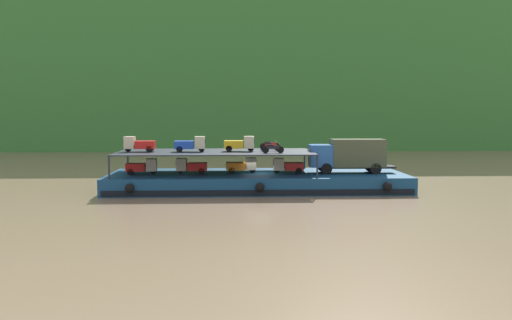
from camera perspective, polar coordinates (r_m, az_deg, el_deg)
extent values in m
plane|color=#7F664C|center=(48.08, 0.13, -3.21)|extent=(400.00, 400.00, 0.00)
cube|color=#387533|center=(107.33, -1.38, 11.64)|extent=(141.48, 25.52, 38.18)
cube|color=navy|center=(47.98, 0.13, -2.32)|extent=(26.73, 8.80, 1.50)
cube|color=black|center=(43.67, 0.41, -3.60)|extent=(26.19, 0.06, 0.50)
sphere|color=black|center=(44.14, -13.59, -2.99)|extent=(0.76, 0.76, 0.76)
sphere|color=black|center=(43.39, 0.42, -2.99)|extent=(0.76, 0.76, 0.76)
sphere|color=black|center=(45.22, 14.10, -2.81)|extent=(0.76, 0.76, 0.76)
cube|color=#285BA3|center=(48.11, 7.02, 0.48)|extent=(2.04, 2.22, 2.00)
cube|color=#192833|center=(47.94, 5.81, 0.89)|extent=(0.09, 1.84, 0.60)
cube|color=#474C33|center=(48.72, 10.98, 0.77)|extent=(4.84, 2.38, 2.50)
cube|color=black|center=(48.83, 10.96, -0.75)|extent=(6.82, 1.49, 0.20)
cylinder|color=black|center=(49.27, 7.29, -0.70)|extent=(1.00, 0.30, 1.00)
cylinder|color=black|center=(47.28, 7.67, -0.95)|extent=(1.00, 0.30, 1.00)
cylinder|color=black|center=(50.15, 12.31, -0.68)|extent=(1.00, 0.30, 1.00)
cylinder|color=black|center=(48.20, 12.89, -0.92)|extent=(1.00, 0.30, 1.00)
cylinder|color=#232833|center=(52.12, 5.30, 0.19)|extent=(0.16, 0.16, 2.00)
cylinder|color=#232833|center=(44.41, 6.68, -0.69)|extent=(0.16, 0.16, 2.00)
cylinder|color=#232833|center=(52.64, -13.78, 0.11)|extent=(0.16, 0.16, 2.00)
cylinder|color=#232833|center=(45.01, -15.71, -0.77)|extent=(0.16, 0.16, 2.00)
cube|color=#232833|center=(47.68, -4.43, 0.88)|extent=(17.53, 8.00, 0.10)
cube|color=red|center=(48.15, -12.94, -0.77)|extent=(1.77, 1.30, 0.70)
cube|color=beige|center=(47.97, -11.29, -0.52)|extent=(0.96, 1.05, 1.10)
cube|color=#19232D|center=(47.92, -10.73, -0.39)|extent=(0.09, 0.85, 0.38)
cylinder|color=black|center=(48.02, -11.10, -1.17)|extent=(0.57, 0.17, 0.56)
cylinder|color=black|center=(47.71, -13.49, -1.26)|extent=(0.57, 0.17, 0.56)
cylinder|color=black|center=(48.75, -13.33, -1.12)|extent=(0.57, 0.17, 0.56)
cube|color=red|center=(47.76, -6.40, -0.72)|extent=(1.73, 1.25, 0.70)
cube|color=#C6B793|center=(47.89, -8.07, -0.48)|extent=(0.93, 1.03, 1.10)
cube|color=#19232D|center=(47.94, -8.63, -0.35)|extent=(0.06, 0.85, 0.38)
cylinder|color=black|center=(47.97, -8.24, -1.14)|extent=(0.56, 0.16, 0.56)
cylinder|color=black|center=(48.28, -5.87, -1.07)|extent=(0.56, 0.16, 0.56)
cylinder|color=black|center=(47.23, -5.98, -1.21)|extent=(0.56, 0.16, 0.56)
cube|color=orange|center=(47.99, -2.23, -0.66)|extent=(1.77, 1.30, 0.70)
cube|color=beige|center=(48.08, -0.56, -0.41)|extent=(0.96, 1.05, 1.10)
cube|color=#19232D|center=(48.11, 0.00, -0.27)|extent=(0.09, 0.85, 0.38)
cylinder|color=black|center=(48.15, -0.38, -1.06)|extent=(0.57, 0.17, 0.56)
cylinder|color=black|center=(47.47, -2.66, -1.15)|extent=(0.57, 0.17, 0.56)
cylinder|color=black|center=(48.52, -2.74, -1.02)|extent=(0.57, 0.17, 0.56)
cube|color=red|center=(47.83, 4.13, -0.69)|extent=(1.73, 1.25, 0.70)
cube|color=#C6B793|center=(47.70, 2.46, -0.46)|extent=(0.93, 1.02, 1.10)
cube|color=#19232D|center=(47.66, 1.90, -0.33)|extent=(0.06, 0.85, 0.38)
cylinder|color=black|center=(47.75, 2.28, -1.11)|extent=(0.56, 0.15, 0.56)
cylinder|color=black|center=(48.43, 4.55, -1.04)|extent=(0.56, 0.15, 0.56)
cylinder|color=black|center=(47.38, 4.67, -1.18)|extent=(0.56, 0.15, 0.56)
cube|color=red|center=(48.08, -11.93, 1.63)|extent=(1.72, 1.22, 0.70)
cube|color=beige|center=(48.33, -13.57, 1.85)|extent=(0.91, 1.01, 1.10)
cube|color=#19232D|center=(48.42, -14.12, 1.98)|extent=(0.05, 0.85, 0.38)
cylinder|color=black|center=(48.40, -13.73, 1.20)|extent=(0.56, 0.15, 0.56)
cylinder|color=black|center=(48.55, -11.35, 1.26)|extent=(0.56, 0.15, 0.56)
cylinder|color=black|center=(47.51, -11.56, 1.17)|extent=(0.56, 0.15, 0.56)
cube|color=#1E47B7|center=(47.41, -7.82, 1.65)|extent=(1.74, 1.26, 0.70)
cube|color=beige|center=(47.35, -6.13, 1.90)|extent=(0.94, 1.03, 1.10)
cube|color=#19232D|center=(47.33, -5.56, 2.04)|extent=(0.07, 0.85, 0.38)
cylinder|color=black|center=(47.38, -5.94, 1.24)|extent=(0.56, 0.16, 0.56)
cylinder|color=black|center=(46.93, -8.33, 1.18)|extent=(0.56, 0.16, 0.56)
cylinder|color=black|center=(47.99, -8.25, 1.26)|extent=(0.56, 0.16, 0.56)
cube|color=gold|center=(47.56, -2.44, 1.70)|extent=(1.76, 1.28, 0.70)
cube|color=beige|center=(47.50, -0.76, 1.94)|extent=(0.95, 1.04, 1.10)
cube|color=#19232D|center=(47.49, -0.19, 2.08)|extent=(0.08, 0.85, 0.38)
cylinder|color=black|center=(47.53, -0.57, 1.28)|extent=(0.57, 0.17, 0.56)
cylinder|color=black|center=(47.07, -2.96, 1.24)|extent=(0.57, 0.17, 0.56)
cylinder|color=black|center=(48.13, -2.89, 1.32)|extent=(0.57, 0.17, 0.56)
cylinder|color=black|center=(45.40, 2.68, 1.12)|extent=(0.60, 0.12, 0.60)
cylinder|color=black|center=(45.34, 1.04, 1.12)|extent=(0.60, 0.12, 0.60)
cube|color=black|center=(45.35, 1.86, 1.39)|extent=(1.11, 0.24, 0.28)
cube|color=black|center=(45.33, 1.54, 1.62)|extent=(0.61, 0.22, 0.12)
cylinder|color=#B2B2B7|center=(45.36, 2.55, 1.81)|extent=(0.06, 0.55, 0.04)
cylinder|color=black|center=(47.88, 2.38, 1.33)|extent=(0.61, 0.17, 0.60)
cylinder|color=black|center=(47.63, 0.85, 1.31)|extent=(0.61, 0.17, 0.60)
cube|color=#B21919|center=(47.74, 1.61, 1.58)|extent=(1.12, 0.33, 0.28)
cube|color=black|center=(47.68, 1.32, 1.80)|extent=(0.62, 0.27, 0.12)
cylinder|color=#B2B2B7|center=(47.82, 2.26, 1.99)|extent=(0.10, 0.55, 0.04)
cylinder|color=black|center=(50.24, 2.24, 1.51)|extent=(0.61, 0.14, 0.60)
cylinder|color=black|center=(50.06, 0.77, 1.50)|extent=(0.61, 0.14, 0.60)
cube|color=#B21919|center=(50.13, 1.51, 1.76)|extent=(1.11, 0.28, 0.28)
cube|color=black|center=(50.09, 1.23, 1.96)|extent=(0.61, 0.24, 0.12)
cylinder|color=#B2B2B7|center=(50.20, 2.13, 2.14)|extent=(0.08, 0.55, 0.04)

